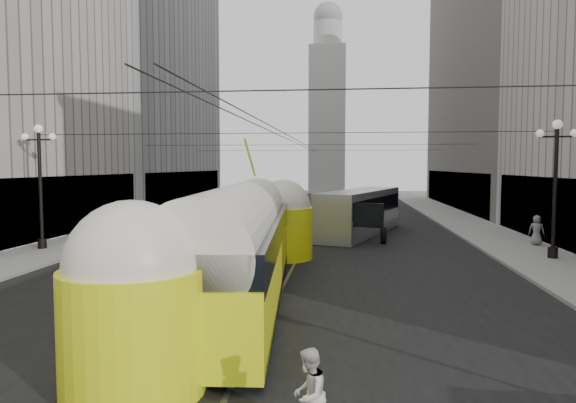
% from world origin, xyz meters
% --- Properties ---
extents(road, '(20.00, 85.00, 0.02)m').
position_xyz_m(road, '(0.00, 32.50, 0.00)').
color(road, black).
rests_on(road, ground).
extents(sidewalk_left, '(4.00, 72.00, 0.15)m').
position_xyz_m(sidewalk_left, '(-12.00, 36.00, 0.07)').
color(sidewalk_left, gray).
rests_on(sidewalk_left, ground).
extents(sidewalk_right, '(4.00, 72.00, 0.15)m').
position_xyz_m(sidewalk_right, '(12.00, 36.00, 0.07)').
color(sidewalk_right, gray).
rests_on(sidewalk_right, ground).
extents(rail_left, '(0.12, 85.00, 0.04)m').
position_xyz_m(rail_left, '(-0.75, 32.50, 0.00)').
color(rail_left, gray).
rests_on(rail_left, ground).
extents(rail_right, '(0.12, 85.00, 0.04)m').
position_xyz_m(rail_right, '(0.75, 32.50, 0.00)').
color(rail_right, gray).
rests_on(rail_right, ground).
extents(building_left_far, '(12.60, 28.60, 28.60)m').
position_xyz_m(building_left_far, '(-19.99, 48.00, 14.31)').
color(building_left_far, '#999999').
rests_on(building_left_far, ground).
extents(building_right_far, '(12.60, 32.60, 32.60)m').
position_xyz_m(building_right_far, '(20.00, 48.00, 16.31)').
color(building_right_far, '#514C47').
rests_on(building_right_far, ground).
extents(distant_tower, '(6.00, 6.00, 31.36)m').
position_xyz_m(distant_tower, '(0.00, 80.00, 14.97)').
color(distant_tower, '#B2AFA8').
rests_on(distant_tower, ground).
extents(lamppost_left_mid, '(1.86, 0.44, 6.37)m').
position_xyz_m(lamppost_left_mid, '(-12.60, 18.00, 3.74)').
color(lamppost_left_mid, black).
rests_on(lamppost_left_mid, sidewalk_left).
extents(lamppost_right_mid, '(1.86, 0.44, 6.37)m').
position_xyz_m(lamppost_right_mid, '(12.60, 18.00, 3.74)').
color(lamppost_right_mid, black).
rests_on(lamppost_right_mid, sidewalk_right).
extents(catenary, '(25.00, 72.00, 0.23)m').
position_xyz_m(catenary, '(0.12, 31.49, 5.88)').
color(catenary, black).
rests_on(catenary, ground).
extents(streetcar, '(3.95, 17.41, 3.83)m').
position_xyz_m(streetcar, '(-0.50, 9.90, 1.87)').
color(streetcar, '#E6F014').
rests_on(streetcar, ground).
extents(city_bus, '(5.78, 11.68, 2.86)m').
position_xyz_m(city_bus, '(4.01, 26.36, 1.57)').
color(city_bus, '#A1A3A6').
rests_on(city_bus, ground).
extents(sedan_white_far, '(3.01, 4.47, 1.31)m').
position_xyz_m(sedan_white_far, '(5.13, 40.59, 0.59)').
color(sedan_white_far, silver).
rests_on(sedan_white_far, ground).
extents(sedan_dark_far, '(3.35, 5.30, 1.56)m').
position_xyz_m(sedan_dark_far, '(-3.31, 50.19, 0.71)').
color(sedan_dark_far, black).
rests_on(sedan_dark_far, ground).
extents(pedestrian_crossing_b, '(0.72, 0.84, 1.50)m').
position_xyz_m(pedestrian_crossing_b, '(2.42, 1.21, 0.75)').
color(pedestrian_crossing_b, silver).
rests_on(pedestrian_crossing_b, ground).
extents(pedestrian_sidewalk_right, '(0.90, 0.70, 1.62)m').
position_xyz_m(pedestrian_sidewalk_right, '(13.28, 22.00, 0.96)').
color(pedestrian_sidewalk_right, slate).
rests_on(pedestrian_sidewalk_right, sidewalk_right).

